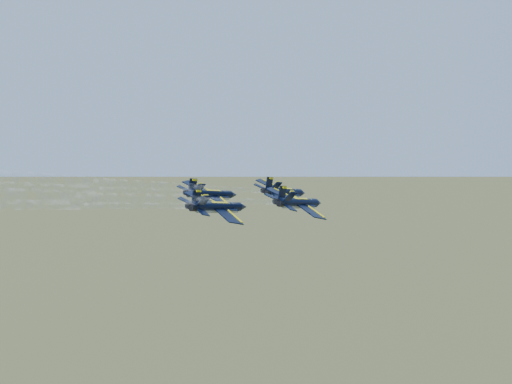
% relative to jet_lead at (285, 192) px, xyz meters
% --- Properties ---
extents(jet_lead, '(12.29, 17.85, 5.83)m').
position_rel_jet_lead_xyz_m(jet_lead, '(0.00, 0.00, 0.00)').
color(jet_lead, black).
extents(jet_left, '(12.29, 17.85, 5.83)m').
position_rel_jet_lead_xyz_m(jet_left, '(-14.68, -6.99, 0.00)').
color(jet_left, black).
extents(jet_right, '(12.29, 17.85, 5.83)m').
position_rel_jet_lead_xyz_m(jet_right, '(5.84, -14.04, 0.00)').
color(jet_right, black).
extents(jet_slot, '(12.29, 17.85, 5.83)m').
position_rel_jet_lead_xyz_m(jet_slot, '(-7.94, -22.71, 0.00)').
color(jet_slot, black).
extents(smoke_trail_lead, '(34.19, 85.11, 2.89)m').
position_rel_jet_lead_xyz_m(smoke_trail_lead, '(-23.73, -62.09, 0.04)').
color(smoke_trail_lead, white).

